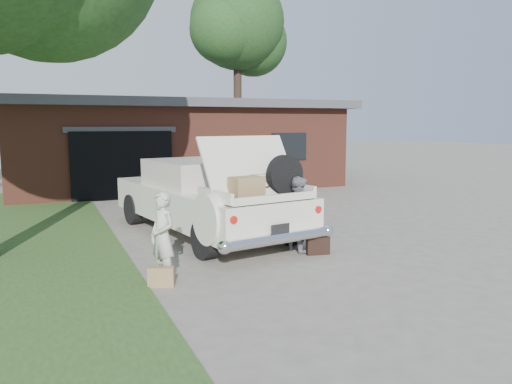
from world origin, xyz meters
name	(u,v)px	position (x,y,z in m)	size (l,w,h in m)	color
ground	(268,253)	(0.00, 0.00, 0.00)	(90.00, 90.00, 0.00)	gray
house	(172,143)	(0.98, 11.47, 1.67)	(12.80, 7.80, 3.30)	brown
tree_right	(239,29)	(6.16, 17.24, 7.42)	(5.76, 5.01, 10.27)	#38281E
sedan	(206,197)	(-0.59, 2.05, 0.84)	(3.16, 6.03, 2.21)	silver
woman_left	(163,237)	(-2.23, -0.89, 0.71)	(0.52, 0.34, 1.42)	beige
woman_right	(298,214)	(0.60, -0.05, 0.73)	(0.71, 0.55, 1.45)	gray
suitcase_left	(161,277)	(-2.32, -1.15, 0.15)	(0.40, 0.13, 0.31)	#9C7D4F
suitcase_right	(318,246)	(0.81, -0.47, 0.17)	(0.44, 0.14, 0.34)	black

